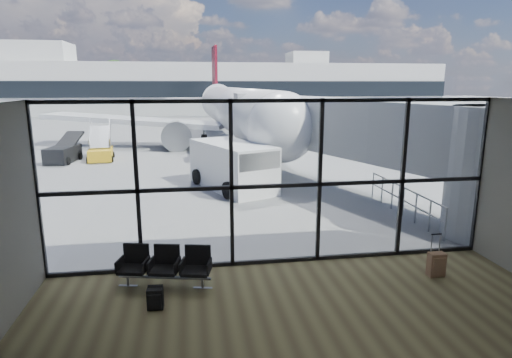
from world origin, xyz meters
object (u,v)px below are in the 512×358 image
object	(u,v)px
backpack	(155,299)
airliner	(235,110)
belt_loader	(64,153)
seating_row	(166,264)
suitcase	(436,264)
mobile_stairs	(101,152)
service_van	(234,166)

from	to	relation	value
backpack	airliner	size ratio (longest dim) A/B	0.01
backpack	belt_loader	size ratio (longest dim) A/B	0.13
seating_row	backpack	xyz separation A→B (m)	(-0.19, -1.15, -0.30)
seating_row	suitcase	distance (m)	6.87
airliner	mobile_stairs	xyz separation A→B (m)	(-9.49, -6.86, -2.24)
backpack	service_van	size ratio (longest dim) A/B	0.10
backpack	airliner	bearing A→B (deg)	83.30
seating_row	suitcase	size ratio (longest dim) A/B	2.02
belt_loader	backpack	bearing A→B (deg)	-62.02
seating_row	airliner	xyz separation A→B (m)	(4.50, 25.50, 2.19)
backpack	service_van	xyz separation A→B (m)	(2.90, 10.75, 0.85)
airliner	service_van	distance (m)	16.08
backpack	belt_loader	xyz separation A→B (m)	(-6.99, 19.48, 0.33)
suitcase	mobile_stairs	distance (m)	22.59
mobile_stairs	backpack	bearing A→B (deg)	-83.07
airliner	belt_loader	size ratio (longest dim) A/B	8.97
seating_row	belt_loader	bearing A→B (deg)	124.03
suitcase	airliner	world-z (taller)	airliner
backpack	airliner	xyz separation A→B (m)	(4.69, 26.64, 2.49)
suitcase	service_van	xyz separation A→B (m)	(-4.13, 10.22, 0.77)
seating_row	service_van	distance (m)	10.00
seating_row	suitcase	world-z (taller)	suitcase
seating_row	airliner	bearing A→B (deg)	92.64
suitcase	airliner	distance (m)	26.33
belt_loader	mobile_stairs	xyz separation A→B (m)	(2.19, 0.30, -0.08)
service_van	mobile_stairs	world-z (taller)	service_van
suitcase	backpack	bearing A→B (deg)	-175.43
suitcase	mobile_stairs	xyz separation A→B (m)	(-11.82, 19.25, 0.16)
suitcase	belt_loader	world-z (taller)	belt_loader
backpack	service_van	distance (m)	11.17
suitcase	belt_loader	bearing A→B (deg)	126.71
suitcase	airliner	size ratio (longest dim) A/B	0.03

